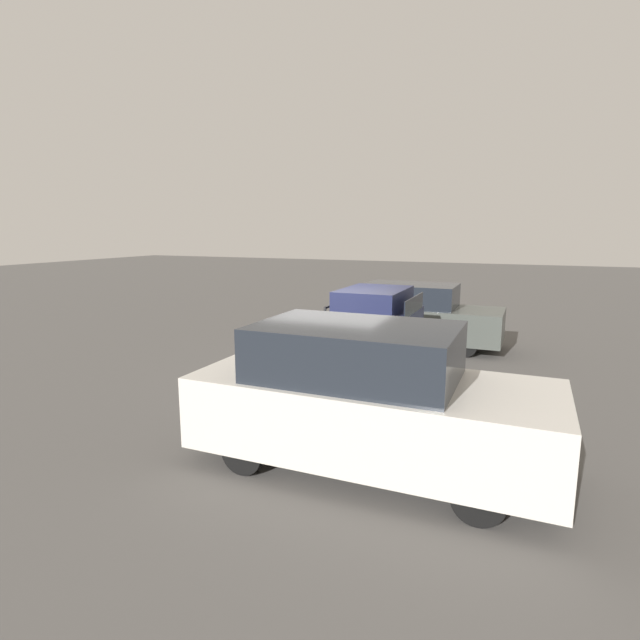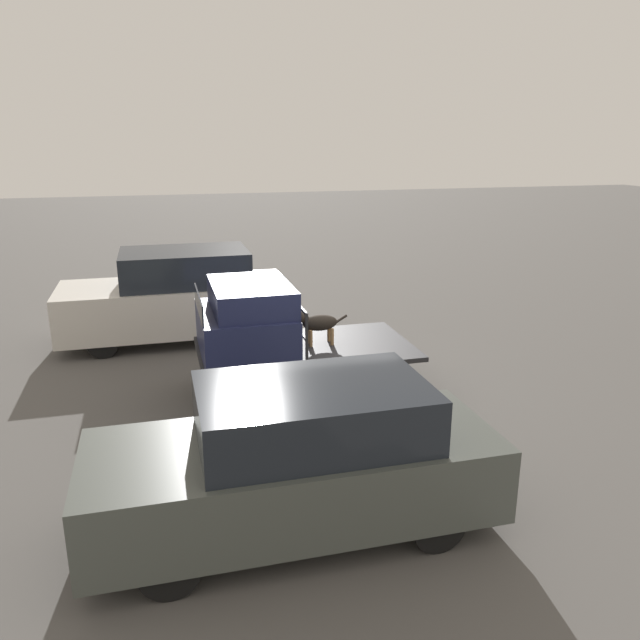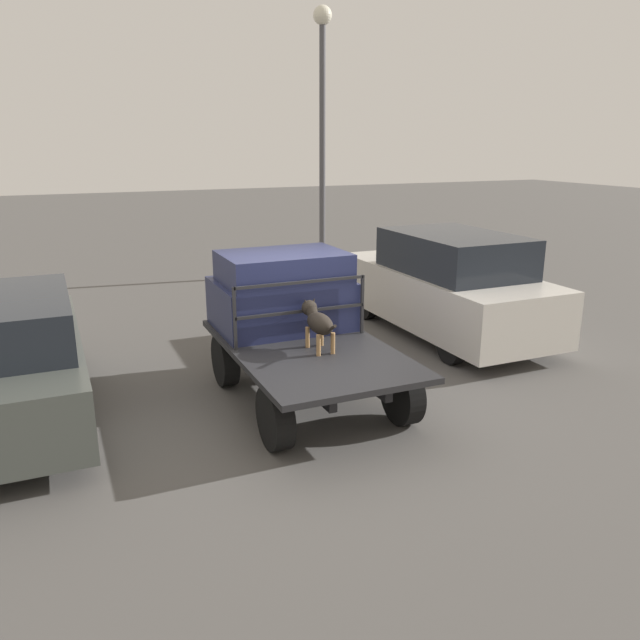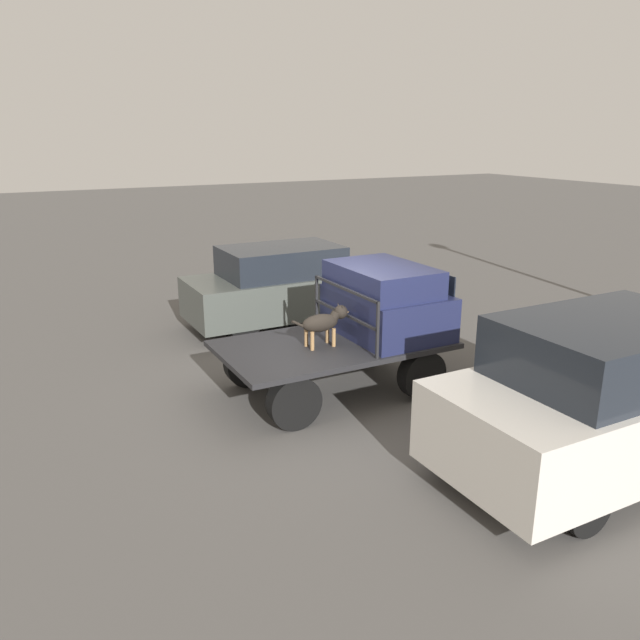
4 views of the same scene
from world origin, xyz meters
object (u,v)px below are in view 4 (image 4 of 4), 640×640
Objects in this scene: parked_sedan at (288,285)px; flatbed_truck at (333,356)px; dog at (325,322)px; parked_pickup_far at (615,395)px.

flatbed_truck is at bearing -100.99° from parked_sedan.
parked_sedan reaches higher than dog.
parked_pickup_far reaches higher than dog.
parked_pickup_far is at bearing -61.89° from flatbed_truck.
flatbed_truck is 3.90m from parked_sedan.
dog is 4.03m from parked_sedan.
parked_pickup_far is at bearing -66.33° from dog.
dog is (-0.19, -0.08, 0.63)m from flatbed_truck.
parked_sedan is 0.93× the size of parked_pickup_far.
parked_pickup_far reaches higher than parked_sedan.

